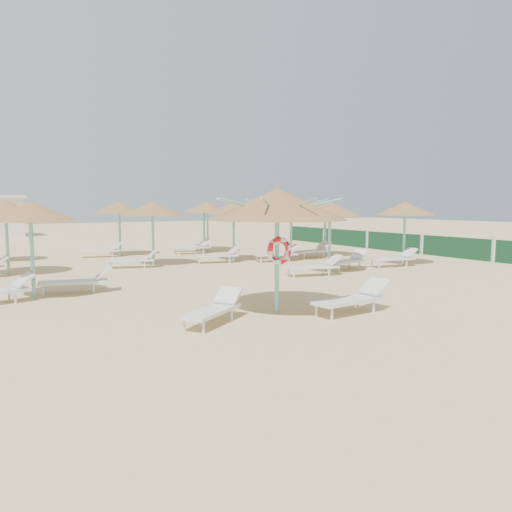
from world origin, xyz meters
TOP-DOWN VIEW (x-y plane):
  - ground at (0.00, 0.00)m, footprint 120.00×120.00m
  - main_palapa at (0.09, 0.24)m, footprint 3.28×3.28m
  - lounger_main_a at (-1.65, 0.02)m, footprint 1.84×1.52m
  - lounger_main_b at (1.63, -0.73)m, footprint 2.13×0.81m
  - palapa_field at (3.02, 10.53)m, footprint 18.29×13.14m
  - windbreak_fence at (14.00, 9.96)m, footprint 0.08×19.84m

SIDE VIEW (x-z plane):
  - ground at x=0.00m, z-range 0.00..0.00m
  - lounger_main_a at x=-1.65m, z-range -0.02..0.66m
  - lounger_main_b at x=1.63m, z-range -0.02..0.74m
  - windbreak_fence at x=14.00m, z-range -0.05..1.05m
  - palapa_field at x=3.02m, z-range 0.95..3.66m
  - main_palapa at x=0.09m, z-range 1.09..4.03m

